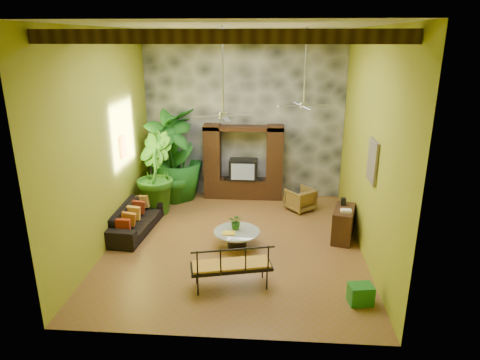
# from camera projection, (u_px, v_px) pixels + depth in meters

# --- Properties ---
(ground) EXTENTS (7.00, 7.00, 0.00)m
(ground) POSITION_uv_depth(u_px,v_px,m) (235.00, 242.00, 10.46)
(ground) COLOR brown
(ground) RESTS_ON ground
(ceiling) EXTENTS (6.00, 7.00, 0.02)m
(ceiling) POSITION_uv_depth(u_px,v_px,m) (234.00, 26.00, 8.87)
(ceiling) COLOR silver
(ceiling) RESTS_ON back_wall
(back_wall) EXTENTS (6.00, 0.02, 5.00)m
(back_wall) POSITION_uv_depth(u_px,v_px,m) (244.00, 116.00, 12.97)
(back_wall) COLOR #9B9C23
(back_wall) RESTS_ON ground
(left_wall) EXTENTS (0.02, 7.00, 5.00)m
(left_wall) POSITION_uv_depth(u_px,v_px,m) (105.00, 141.00, 9.87)
(left_wall) COLOR #9B9C23
(left_wall) RESTS_ON ground
(right_wall) EXTENTS (0.02, 7.00, 5.00)m
(right_wall) POSITION_uv_depth(u_px,v_px,m) (369.00, 145.00, 9.46)
(right_wall) COLOR #9B9C23
(right_wall) RESTS_ON ground
(stone_accent_wall) EXTENTS (5.98, 0.10, 4.98)m
(stone_accent_wall) POSITION_uv_depth(u_px,v_px,m) (244.00, 116.00, 12.92)
(stone_accent_wall) COLOR #383B3F
(stone_accent_wall) RESTS_ON ground
(ceiling_beams) EXTENTS (5.95, 5.36, 0.22)m
(ceiling_beams) POSITION_uv_depth(u_px,v_px,m) (234.00, 37.00, 8.94)
(ceiling_beams) COLOR #362411
(ceiling_beams) RESTS_ON ceiling
(entertainment_center) EXTENTS (2.40, 0.55, 2.30)m
(entertainment_center) POSITION_uv_depth(u_px,v_px,m) (243.00, 168.00, 13.12)
(entertainment_center) COLOR black
(entertainment_center) RESTS_ON ground
(ceiling_fan_front) EXTENTS (1.28, 1.28, 1.86)m
(ceiling_fan_front) POSITION_uv_depth(u_px,v_px,m) (223.00, 106.00, 9.01)
(ceiling_fan_front) COLOR #A3A4A8
(ceiling_fan_front) RESTS_ON ceiling
(ceiling_fan_back) EXTENTS (1.28, 1.28, 1.86)m
(ceiling_fan_back) POSITION_uv_depth(u_px,v_px,m) (304.00, 96.00, 10.40)
(ceiling_fan_back) COLOR #A3A4A8
(ceiling_fan_back) RESTS_ON ceiling
(wall_art_mask) EXTENTS (0.06, 0.32, 0.55)m
(wall_art_mask) POSITION_uv_depth(u_px,v_px,m) (123.00, 147.00, 10.94)
(wall_art_mask) COLOR #F2A61C
(wall_art_mask) RESTS_ON left_wall
(wall_art_painting) EXTENTS (0.06, 0.70, 0.90)m
(wall_art_painting) POSITION_uv_depth(u_px,v_px,m) (373.00, 161.00, 8.96)
(wall_art_painting) COLOR #234F83
(wall_art_painting) RESTS_ON right_wall
(sofa) EXTENTS (1.09, 2.36, 0.67)m
(sofa) POSITION_uv_depth(u_px,v_px,m) (134.00, 219.00, 10.99)
(sofa) COLOR black
(sofa) RESTS_ON ground
(wicker_armchair) EXTENTS (0.99, 0.99, 0.65)m
(wicker_armchair) POSITION_uv_depth(u_px,v_px,m) (300.00, 199.00, 12.34)
(wicker_armchair) COLOR olive
(wicker_armchair) RESTS_ON ground
(tall_plant_a) EXTENTS (1.77, 1.70, 2.80)m
(tall_plant_a) POSITION_uv_depth(u_px,v_px,m) (171.00, 158.00, 12.57)
(tall_plant_a) COLOR #20681B
(tall_plant_a) RESTS_ON ground
(tall_plant_b) EXTENTS (1.49, 1.59, 2.30)m
(tall_plant_b) POSITION_uv_depth(u_px,v_px,m) (154.00, 173.00, 11.97)
(tall_plant_b) COLOR #2A6B1C
(tall_plant_b) RESTS_ON ground
(tall_plant_c) EXTENTS (2.00, 2.00, 2.80)m
(tall_plant_c) POSITION_uv_depth(u_px,v_px,m) (176.00, 154.00, 12.97)
(tall_plant_c) COLOR #195F19
(tall_plant_c) RESTS_ON ground
(coffee_table) EXTENTS (1.10, 1.10, 0.40)m
(coffee_table) POSITION_uv_depth(u_px,v_px,m) (237.00, 236.00, 10.19)
(coffee_table) COLOR black
(coffee_table) RESTS_ON ground
(centerpiece_plant) EXTENTS (0.41, 0.37, 0.38)m
(centerpiece_plant) POSITION_uv_depth(u_px,v_px,m) (236.00, 222.00, 10.20)
(centerpiece_plant) COLOR #265E18
(centerpiece_plant) RESTS_ON coffee_table
(yellow_tray) EXTENTS (0.29, 0.21, 0.03)m
(yellow_tray) POSITION_uv_depth(u_px,v_px,m) (229.00, 233.00, 10.00)
(yellow_tray) COLOR yellow
(yellow_tray) RESTS_ON coffee_table
(iron_bench) EXTENTS (1.69, 0.94, 0.57)m
(iron_bench) POSITION_uv_depth(u_px,v_px,m) (231.00, 265.00, 8.38)
(iron_bench) COLOR black
(iron_bench) RESTS_ON ground
(side_console) EXTENTS (0.70, 1.09, 0.81)m
(side_console) POSITION_uv_depth(u_px,v_px,m) (343.00, 224.00, 10.52)
(side_console) COLOR #341C10
(side_console) RESTS_ON ground
(green_bin) EXTENTS (0.49, 0.40, 0.38)m
(green_bin) POSITION_uv_depth(u_px,v_px,m) (361.00, 294.00, 8.01)
(green_bin) COLOR #1C6B2F
(green_bin) RESTS_ON ground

